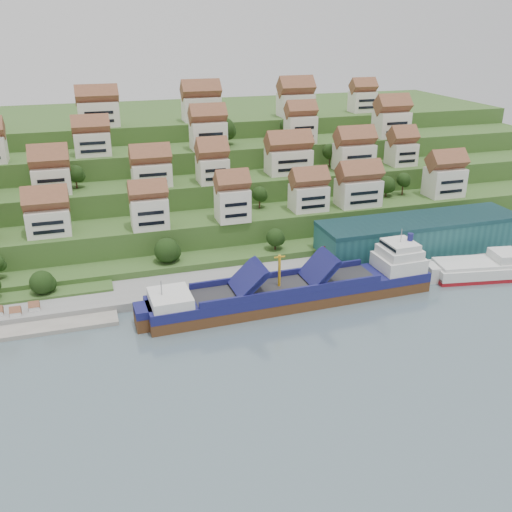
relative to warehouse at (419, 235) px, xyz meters
name	(u,v)px	position (x,y,z in m)	size (l,w,h in m)	color
ground	(268,308)	(-52.00, -17.00, -7.20)	(300.00, 300.00, 0.00)	slate
quay	(319,270)	(-32.00, -2.00, -6.10)	(180.00, 14.00, 2.20)	gray
pebble_beach	(18,317)	(-110.00, -5.00, -6.70)	(45.00, 20.00, 1.00)	gray
hillside	(186,167)	(-52.00, 86.55, 3.46)	(260.00, 128.00, 31.00)	#2D4C1E
hillside_village	(215,156)	(-50.39, 42.96, 17.18)	(160.40, 62.80, 28.35)	white
hillside_trees	(195,189)	(-59.57, 30.26, 10.53)	(140.81, 62.69, 31.78)	#1D3712
warehouse	(419,235)	(0.00, 0.00, 0.00)	(60.00, 15.00, 10.00)	#205759
flagpole	(321,258)	(-33.89, -7.00, -0.32)	(1.28, 0.16, 8.00)	gray
beach_huts	(7,315)	(-112.00, -6.25, -5.10)	(14.40, 3.70, 2.20)	white
cargo_ship	(300,291)	(-43.18, -16.26, -4.12)	(72.24, 13.21, 15.88)	#513018
second_ship	(483,269)	(9.90, -17.16, -4.88)	(27.74, 13.96, 7.69)	maroon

